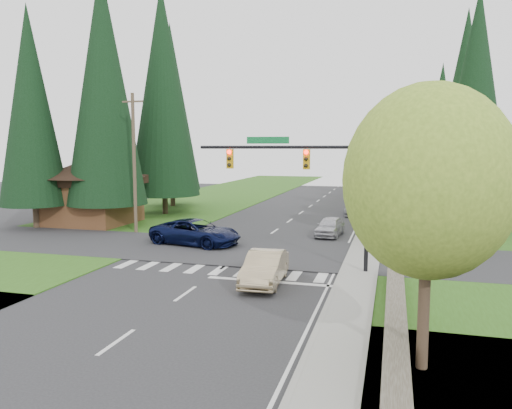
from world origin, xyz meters
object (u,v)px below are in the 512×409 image
at_px(suv_navy, 196,232).
at_px(parked_car_d, 358,192).
at_px(parked_car_a, 330,226).
at_px(sedan_champagne, 265,268).
at_px(parked_car_b, 356,208).
at_px(parked_car_c, 362,200).
at_px(parked_car_e, 366,188).

height_order(suv_navy, parked_car_d, suv_navy).
height_order(suv_navy, parked_car_a, suv_navy).
xyz_separation_m(sedan_champagne, parked_car_a, (1.34, 13.17, -0.06)).
bearing_deg(parked_car_b, parked_car_a, -98.22).
xyz_separation_m(parked_car_c, parked_car_e, (-0.45, 16.50, -0.07)).
bearing_deg(parked_car_a, sedan_champagne, -90.01).
bearing_deg(parked_car_e, parked_car_a, -86.39).
relative_size(sedan_champagne, parked_car_d, 1.11).
distance_m(suv_navy, parked_car_a, 9.60).
height_order(parked_car_b, parked_car_e, parked_car_e).
xyz_separation_m(parked_car_b, parked_car_d, (-0.93, 16.64, -0.01)).
height_order(parked_car_b, parked_car_d, parked_car_b).
height_order(suv_navy, parked_car_b, suv_navy).
height_order(parked_car_a, parked_car_c, parked_car_c).
relative_size(suv_navy, parked_car_e, 1.18).
relative_size(suv_navy, parked_car_d, 1.46).
xyz_separation_m(sedan_champagne, parked_car_d, (1.34, 41.34, -0.05)).
xyz_separation_m(suv_navy, parked_car_c, (8.95, 23.29, -0.03)).
relative_size(parked_car_c, parked_car_e, 0.96).
xyz_separation_m(sedan_champagne, parked_car_c, (2.45, 30.93, 0.05)).
bearing_deg(parked_car_d, parked_car_a, -87.96).
bearing_deg(parked_car_b, parked_car_e, 87.06).
distance_m(sedan_champagne, suv_navy, 10.03).
height_order(parked_car_a, parked_car_b, parked_car_b).
distance_m(sedan_champagne, parked_car_b, 24.80).
bearing_deg(parked_car_c, parked_car_a, -92.11).
height_order(sedan_champagne, parked_car_d, sedan_champagne).
relative_size(suv_navy, parked_car_a, 1.49).
relative_size(parked_car_a, parked_car_c, 0.82).
bearing_deg(parked_car_c, parked_car_b, -90.19).
xyz_separation_m(suv_navy, parked_car_e, (8.50, 39.79, -0.09)).
distance_m(parked_car_a, parked_car_b, 11.56).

